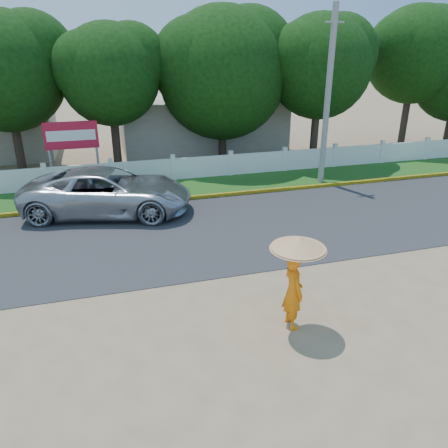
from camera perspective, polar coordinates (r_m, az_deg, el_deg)
name	(u,v)px	position (r m, az deg, el deg)	size (l,w,h in m)	color
ground	(244,294)	(12.26, 2.62, -9.12)	(120.00, 120.00, 0.00)	#9E8460
road	(205,231)	(16.09, -2.46, -0.92)	(60.00, 7.00, 0.02)	#38383A
grass_verge	(179,188)	(20.90, -5.91, 4.67)	(60.00, 3.50, 0.03)	#2D601E
curb	(186,198)	(19.29, -4.98, 3.35)	(40.00, 0.18, 0.16)	yellow
fence	(173,169)	(22.11, -6.66, 7.10)	(40.00, 0.10, 1.10)	silver
building_near	(200,123)	(28.97, -3.13, 13.07)	(10.00, 6.00, 3.20)	#B7AD99
utility_pole	(328,98)	(21.51, 13.39, 15.66)	(0.28, 0.28, 8.04)	gray
vehicle	(108,192)	(18.08, -14.92, 4.10)	(3.03, 6.58, 1.83)	#AFB2B7
monk_with_parasol	(296,269)	(10.36, 9.32, -5.82)	(1.32, 1.32, 2.40)	orange
billboard	(72,139)	(22.59, -19.28, 10.48)	(2.50, 0.13, 2.95)	gray
tree_row	(220,72)	(24.93, -0.57, 19.27)	(37.85, 7.78, 8.61)	#473828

